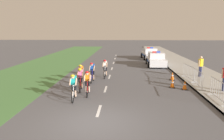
{
  "coord_description": "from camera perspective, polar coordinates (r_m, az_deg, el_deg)",
  "views": [
    {
      "loc": [
        1.17,
        -8.76,
        3.85
      ],
      "look_at": [
        0.37,
        6.44,
        1.1
      ],
      "focal_mm": 35.32,
      "sensor_mm": 36.0,
      "label": 1
    }
  ],
  "objects": [
    {
      "name": "ground_plane",
      "position": [
        9.64,
        -4.33,
        -13.33
      ],
      "size": [
        160.0,
        160.0,
        0.0
      ],
      "primitive_type": "plane",
      "color": "#56565B"
    },
    {
      "name": "traffic_cone_near",
      "position": [
        17.88,
        15.34,
        -1.55
      ],
      "size": [
        0.36,
        0.36,
        0.64
      ],
      "color": "black",
      "rests_on": "ground"
    },
    {
      "name": "cyclist_third",
      "position": [
        14.22,
        -8.19,
        -2.31
      ],
      "size": [
        0.45,
        1.72,
        1.56
      ],
      "color": "black",
      "rests_on": "ground"
    },
    {
      "name": "lane_markings_centre",
      "position": [
        20.52,
        -0.32,
        -0.56
      ],
      "size": [
        0.14,
        29.6,
        0.01
      ],
      "color": "white",
      "rests_on": "ground"
    },
    {
      "name": "crowd_barrier_rear",
      "position": [
        18.01,
        19.21,
        -0.59
      ],
      "size": [
        0.67,
        2.32,
        1.07
      ],
      "color": "#B7BABF",
      "rests_on": "sidewalk_slab"
    },
    {
      "name": "cyclist_sixth",
      "position": [
        18.04,
        -1.8,
        0.46
      ],
      "size": [
        0.42,
        1.72,
        1.56
      ],
      "color": "black",
      "rests_on": "ground"
    },
    {
      "name": "cyclist_fourth",
      "position": [
        15.68,
        -8.02,
        -1.13
      ],
      "size": [
        0.43,
        1.72,
        1.56
      ],
      "color": "black",
      "rests_on": "ground"
    },
    {
      "name": "sidewalk_slab",
      "position": [
        23.99,
        18.83,
        0.6
      ],
      "size": [
        3.87,
        60.0,
        0.12
      ],
      "primitive_type": "cube",
      "color": "#A3A099",
      "rests_on": "ground"
    },
    {
      "name": "police_car_nearest",
      "position": [
        24.64,
        11.32,
        2.65
      ],
      "size": [
        2.07,
        4.43,
        1.59
      ],
      "color": "white",
      "rests_on": "ground"
    },
    {
      "name": "crowd_barrier_middle",
      "position": [
        15.87,
        21.38,
        -2.12
      ],
      "size": [
        0.65,
        2.32,
        1.07
      ],
      "color": "#B7BABF",
      "rests_on": "sidewalk_slab"
    },
    {
      "name": "cyclist_second",
      "position": [
        13.22,
        -6.38,
        -3.22
      ],
      "size": [
        0.45,
        1.72,
        1.56
      ],
      "color": "black",
      "rests_on": "ground"
    },
    {
      "name": "traffic_cone_mid",
      "position": [
        15.5,
        15.37,
        -3.33
      ],
      "size": [
        0.36,
        0.36,
        0.64
      ],
      "color": "black",
      "rests_on": "ground"
    },
    {
      "name": "grass_verge",
      "position": [
        24.59,
        -17.19,
        0.78
      ],
      "size": [
        7.0,
        60.0,
        0.01
      ],
      "primitive_type": "cube",
      "color": "#4C7F42",
      "rests_on": "ground"
    },
    {
      "name": "traffic_cone_far",
      "position": [
        15.24,
        18.32,
        -3.72
      ],
      "size": [
        0.36,
        0.36,
        0.64
      ],
      "color": "black",
      "rests_on": "ground"
    },
    {
      "name": "cyclist_fifth",
      "position": [
        16.53,
        -5.12,
        -0.49
      ],
      "size": [
        0.43,
        1.72,
        1.56
      ],
      "color": "black",
      "rests_on": "ground"
    },
    {
      "name": "kerb_edge",
      "position": [
        23.55,
        14.48,
        0.66
      ],
      "size": [
        0.16,
        60.0,
        0.13
      ],
      "primitive_type": "cube",
      "color": "#9E9E99",
      "rests_on": "ground"
    },
    {
      "name": "crowd_barrier_front",
      "position": [
        13.26,
        25.9,
        -4.8
      ],
      "size": [
        0.55,
        2.32,
        1.07
      ],
      "color": "#B7BABF",
      "rests_on": "sidewalk_slab"
    },
    {
      "name": "cyclist_lead",
      "position": [
        12.38,
        -9.91,
        -4.24
      ],
      "size": [
        0.44,
        1.72,
        1.56
      ],
      "color": "black",
      "rests_on": "ground"
    },
    {
      "name": "police_car_second",
      "position": [
        30.46,
        9.75,
        4.12
      ],
      "size": [
        2.21,
        4.5,
        1.59
      ],
      "color": "silver",
      "rests_on": "ground"
    },
    {
      "name": "spectator_closest",
      "position": [
        19.31,
        21.96,
        1.25
      ],
      "size": [
        0.47,
        0.39,
        1.68
      ],
      "color": "#23284C",
      "rests_on": "sidewalk_slab"
    }
  ]
}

